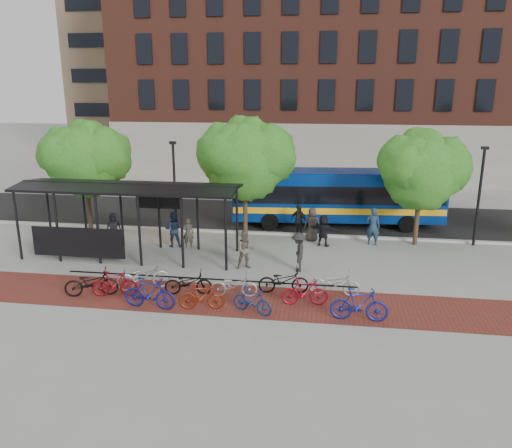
# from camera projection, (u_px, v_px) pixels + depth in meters

# --- Properties ---
(ground) EXTENTS (160.00, 160.00, 0.00)m
(ground) POSITION_uv_depth(u_px,v_px,m) (296.00, 260.00, 23.82)
(ground) COLOR #9E9E99
(ground) RESTS_ON ground
(asphalt_street) EXTENTS (160.00, 8.00, 0.01)m
(asphalt_street) POSITION_uv_depth(u_px,v_px,m) (305.00, 217.00, 31.45)
(asphalt_street) COLOR black
(asphalt_street) RESTS_ON ground
(curb) EXTENTS (160.00, 0.25, 0.12)m
(curb) POSITION_uv_depth(u_px,v_px,m) (301.00, 235.00, 27.62)
(curb) COLOR #B7B7B2
(curb) RESTS_ON ground
(brick_strip) EXTENTS (24.00, 3.00, 0.01)m
(brick_strip) POSITION_uv_depth(u_px,v_px,m) (235.00, 300.00, 19.34)
(brick_strip) COLOR maroon
(brick_strip) RESTS_ON ground
(bike_rack_rail) EXTENTS (12.00, 0.05, 0.95)m
(bike_rack_rail) POSITION_uv_depth(u_px,v_px,m) (208.00, 289.00, 20.38)
(bike_rack_rail) COLOR black
(bike_rack_rail) RESTS_ON ground
(building_brick) EXTENTS (55.00, 14.00, 20.00)m
(building_brick) POSITION_uv_depth(u_px,v_px,m) (431.00, 62.00, 44.50)
(building_brick) COLOR brown
(building_brick) RESTS_ON ground
(building_tower) EXTENTS (22.00, 22.00, 30.00)m
(building_tower) POSITION_uv_depth(u_px,v_px,m) (189.00, 25.00, 60.16)
(building_tower) COLOR #7A664C
(building_tower) RESTS_ON ground
(bus_shelter) EXTENTS (10.60, 3.07, 3.60)m
(bus_shelter) POSITION_uv_depth(u_px,v_px,m) (126.00, 195.00, 23.71)
(bus_shelter) COLOR black
(bus_shelter) RESTS_ON ground
(tree_a) EXTENTS (4.90, 4.00, 6.18)m
(tree_a) POSITION_uv_depth(u_px,v_px,m) (86.00, 157.00, 27.56)
(tree_a) COLOR #382619
(tree_a) RESTS_ON ground
(tree_b) EXTENTS (5.15, 4.20, 6.47)m
(tree_b) POSITION_uv_depth(u_px,v_px,m) (247.00, 156.00, 26.23)
(tree_b) COLOR #382619
(tree_b) RESTS_ON ground
(tree_c) EXTENTS (4.66, 3.80, 5.92)m
(tree_c) POSITION_uv_depth(u_px,v_px,m) (423.00, 167.00, 25.07)
(tree_c) COLOR #382619
(tree_c) RESTS_ON ground
(lamp_post_left) EXTENTS (0.35, 0.20, 5.12)m
(lamp_post_left) POSITION_uv_depth(u_px,v_px,m) (175.00, 185.00, 27.50)
(lamp_post_left) COLOR black
(lamp_post_left) RESTS_ON ground
(lamp_post_right) EXTENTS (0.35, 0.20, 5.12)m
(lamp_post_right) POSITION_uv_depth(u_px,v_px,m) (479.00, 194.00, 25.25)
(lamp_post_right) COLOR black
(lamp_post_right) RESTS_ON ground
(bus) EXTENTS (12.32, 3.76, 3.27)m
(bus) POSITION_uv_depth(u_px,v_px,m) (337.00, 194.00, 29.23)
(bus) COLOR navy
(bus) RESTS_ON ground
(bike_0) EXTENTS (2.19, 1.29, 1.08)m
(bike_0) POSITION_uv_depth(u_px,v_px,m) (91.00, 283.00, 19.62)
(bike_0) COLOR black
(bike_0) RESTS_ON ground
(bike_1) EXTENTS (1.84, 0.87, 1.06)m
(bike_1) POSITION_uv_depth(u_px,v_px,m) (114.00, 284.00, 19.57)
(bike_1) COLOR maroon
(bike_1) RESTS_ON ground
(bike_2) EXTENTS (2.26, 1.55, 1.12)m
(bike_2) POSITION_uv_depth(u_px,v_px,m) (143.00, 276.00, 20.27)
(bike_2) COLOR #9F9FA2
(bike_2) RESTS_ON ground
(bike_3) EXTENTS (2.05, 0.74, 1.21)m
(bike_3) POSITION_uv_depth(u_px,v_px,m) (150.00, 293.00, 18.49)
(bike_3) COLOR navy
(bike_3) RESTS_ON ground
(bike_4) EXTENTS (1.97, 0.99, 0.99)m
(bike_4) POSITION_uv_depth(u_px,v_px,m) (188.00, 283.00, 19.77)
(bike_4) COLOR black
(bike_4) RESTS_ON ground
(bike_5) EXTENTS (1.75, 0.74, 1.02)m
(bike_5) POSITION_uv_depth(u_px,v_px,m) (202.00, 296.00, 18.45)
(bike_5) COLOR maroon
(bike_5) RESTS_ON ground
(bike_6) EXTENTS (1.93, 0.89, 0.98)m
(bike_6) POSITION_uv_depth(u_px,v_px,m) (234.00, 285.00, 19.55)
(bike_6) COLOR #9C9C9E
(bike_6) RESTS_ON ground
(bike_7) EXTENTS (1.69, 1.08, 0.99)m
(bike_7) POSITION_uv_depth(u_px,v_px,m) (252.00, 301.00, 18.12)
(bike_7) COLOR navy
(bike_7) RESTS_ON ground
(bike_8) EXTENTS (2.08, 0.93, 1.05)m
(bike_8) POSITION_uv_depth(u_px,v_px,m) (283.00, 281.00, 19.89)
(bike_8) COLOR black
(bike_8) RESTS_ON ground
(bike_9) EXTENTS (1.83, 0.71, 1.07)m
(bike_9) POSITION_uv_depth(u_px,v_px,m) (305.00, 292.00, 18.78)
(bike_9) COLOR maroon
(bike_9) RESTS_ON ground
(bike_10) EXTENTS (2.03, 0.79, 1.05)m
(bike_10) POSITION_uv_depth(u_px,v_px,m) (334.00, 283.00, 19.67)
(bike_10) COLOR #ACABAE
(bike_10) RESTS_ON ground
(bike_11) EXTENTS (2.04, 0.61, 1.22)m
(bike_11) POSITION_uv_depth(u_px,v_px,m) (359.00, 305.00, 17.51)
(bike_11) COLOR navy
(bike_11) RESTS_ON ground
(pedestrian_0) EXTENTS (0.91, 0.71, 1.65)m
(pedestrian_0) POSITION_uv_depth(u_px,v_px,m) (114.00, 228.00, 26.09)
(pedestrian_0) COLOR black
(pedestrian_0) RESTS_ON ground
(pedestrian_1) EXTENTS (0.61, 0.44, 1.56)m
(pedestrian_1) POSITION_uv_depth(u_px,v_px,m) (188.00, 233.00, 25.40)
(pedestrian_1) COLOR #443D36
(pedestrian_1) RESTS_ON ground
(pedestrian_2) EXTENTS (1.00, 0.83, 1.86)m
(pedestrian_2) POSITION_uv_depth(u_px,v_px,m) (174.00, 229.00, 25.55)
(pedestrian_2) COLOR #1A253C
(pedestrian_2) RESTS_ON ground
(pedestrian_4) EXTENTS (1.13, 0.97, 1.83)m
(pedestrian_4) POSITION_uv_depth(u_px,v_px,m) (298.00, 221.00, 27.16)
(pedestrian_4) COLOR black
(pedestrian_4) RESTS_ON ground
(pedestrian_5) EXTENTS (1.61, 0.96, 1.66)m
(pedestrian_5) POSITION_uv_depth(u_px,v_px,m) (323.00, 230.00, 25.68)
(pedestrian_5) COLOR black
(pedestrian_5) RESTS_ON ground
(pedestrian_6) EXTENTS (0.89, 0.58, 1.80)m
(pedestrian_6) POSITION_uv_depth(u_px,v_px,m) (312.00, 224.00, 26.52)
(pedestrian_6) COLOR #36312B
(pedestrian_6) RESTS_ON ground
(pedestrian_7) EXTENTS (0.78, 0.58, 1.98)m
(pedestrian_7) POSITION_uv_depth(u_px,v_px,m) (373.00, 226.00, 25.81)
(pedestrian_7) COLOR #20354A
(pedestrian_7) RESTS_ON ground
(pedestrian_8) EXTENTS (1.05, 0.94, 1.77)m
(pedestrian_8) POSITION_uv_depth(u_px,v_px,m) (246.00, 250.00, 22.46)
(pedestrian_8) COLOR #655B4B
(pedestrian_8) RESTS_ON ground
(pedestrian_9) EXTENTS (0.77, 1.21, 1.78)m
(pedestrian_9) POSITION_uv_depth(u_px,v_px,m) (298.00, 252.00, 22.14)
(pedestrian_9) COLOR #242424
(pedestrian_9) RESTS_ON ground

